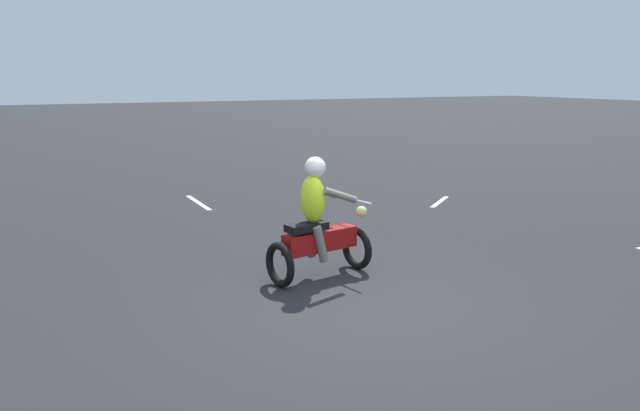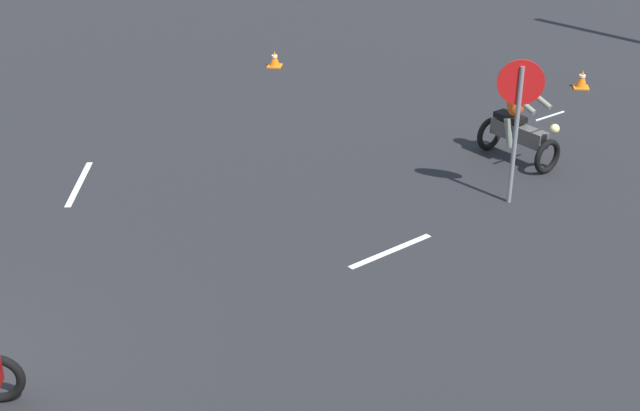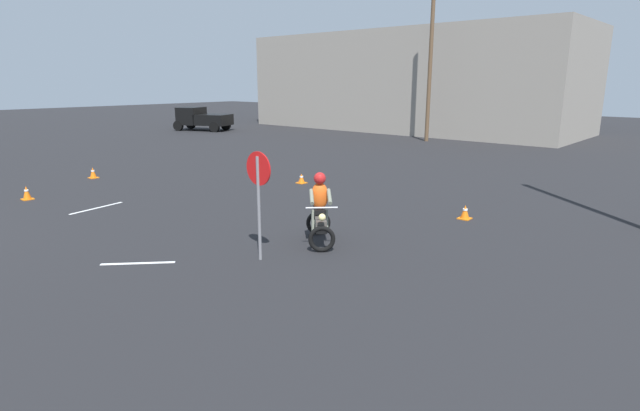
{
  "view_description": "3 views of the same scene",
  "coord_description": "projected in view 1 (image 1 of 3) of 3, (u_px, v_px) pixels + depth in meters",
  "views": [
    {
      "loc": [
        -5.84,
        3.65,
        2.69
      ],
      "look_at": [
        1.37,
        -0.05,
        1.0
      ],
      "focal_mm": 35.0,
      "sensor_mm": 36.0,
      "label": 1
    },
    {
      "loc": [
        5.67,
        -6.55,
        6.11
      ],
      "look_at": [
        4.26,
        3.96,
        0.9
      ],
      "focal_mm": 50.0,
      "sensor_mm": 36.0,
      "label": 2
    },
    {
      "loc": [
        14.47,
        -0.38,
        3.68
      ],
      "look_at": [
        7.16,
        7.98,
        0.9
      ],
      "focal_mm": 28.0,
      "sensor_mm": 36.0,
      "label": 3
    }
  ],
  "objects": [
    {
      "name": "lane_stripe_se",
      "position": [
        440.0,
        202.0,
        13.56
      ],
      "size": [
        0.88,
        1.08,
        0.01
      ],
      "primitive_type": "cube",
      "rotation": [
        0.0,
        0.0,
        6.95
      ],
      "color": "silver",
      "rests_on": "ground"
    },
    {
      "name": "motorcycle_rider_foreground",
      "position": [
        318.0,
        226.0,
        8.31
      ],
      "size": [
        0.87,
        1.55,
        1.66
      ],
      "rotation": [
        0.0,
        0.0,
        3.31
      ],
      "color": "black",
      "rests_on": "ground"
    },
    {
      "name": "ground_plane",
      "position": [
        370.0,
        311.0,
        7.27
      ],
      "size": [
        120.0,
        120.0,
        0.0
      ],
      "primitive_type": "plane",
      "color": "black"
    },
    {
      "name": "lane_stripe_e",
      "position": [
        198.0,
        203.0,
        13.47
      ],
      "size": [
        1.74,
        0.12,
        0.01
      ],
      "primitive_type": "cube",
      "rotation": [
        0.0,
        0.0,
        1.56
      ],
      "color": "silver",
      "rests_on": "ground"
    }
  ]
}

